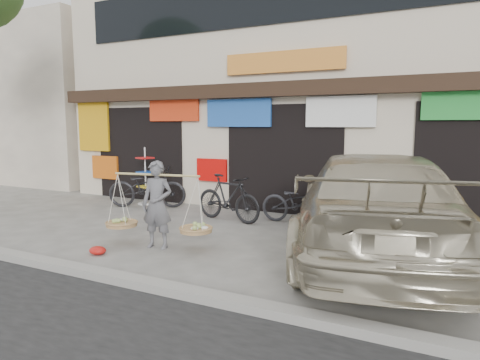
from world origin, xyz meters
The scene contains 11 objects.
ground centered at (0.00, 0.00, 0.00)m, with size 70.00×70.00×0.00m, color gray.
kerb centered at (0.00, -2.00, 0.06)m, with size 70.00×0.25×0.12m, color gray.
shophouse_block centered at (0.00, 6.42, 3.45)m, with size 14.00×6.32×7.00m.
neighbor_west centered at (-13.50, 7.00, 3.00)m, with size 12.00×7.00×6.00m, color beige.
street_vendor centered at (-0.91, -0.36, 0.72)m, with size 2.02×0.81×1.58m.
bike_0 centered at (-3.52, 2.59, 0.55)m, with size 0.73×2.08×1.09m, color black.
bike_1 centered at (-0.80, 2.10, 0.54)m, with size 0.51×1.79×1.08m, color black.
bike_2 centered at (0.79, 2.56, 0.48)m, with size 0.64×1.84×0.97m, color #2C2D32.
suv centered at (2.60, 0.91, 0.87)m, with size 3.83×6.44×1.75m.
display_rack centered at (-3.85, 2.93, 0.64)m, with size 0.46×0.46×1.59m.
red_bag centered at (-1.58, -1.16, 0.07)m, with size 0.31×0.25×0.14m, color red.
Camera 1 is at (3.79, -6.40, 2.21)m, focal length 32.00 mm.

